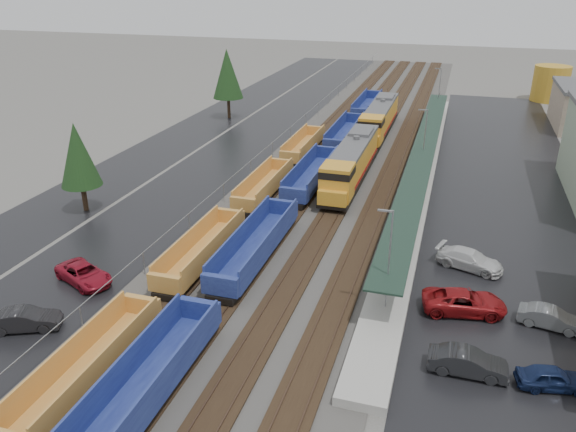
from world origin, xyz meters
name	(u,v)px	position (x,y,z in m)	size (l,w,h in m)	color
ballast_strip	(357,146)	(0.00, 60.00, 0.04)	(20.00, 160.00, 0.08)	#302D2B
trackbed	(357,145)	(0.00, 60.00, 0.16)	(14.60, 160.00, 0.22)	black
west_parking_lot	(254,138)	(-15.00, 60.00, 0.01)	(10.00, 160.00, 0.02)	black
west_road	(191,132)	(-25.00, 60.00, 0.01)	(9.00, 160.00, 0.02)	black
east_commuter_lot	(507,185)	(19.00, 50.00, 0.01)	(16.00, 100.00, 0.02)	black
station_platform	(421,171)	(9.50, 50.01, 0.73)	(3.00, 80.00, 8.00)	#9E9B93
chainlink_fence	(287,133)	(-9.50, 58.44, 1.61)	(0.08, 160.04, 2.02)	gray
distant_hills	(562,39)	(44.79, 210.68, 0.00)	(301.00, 140.00, 25.20)	#4A5643
tree_west_near	(78,155)	(-22.00, 30.00, 5.82)	(3.96, 3.96, 9.00)	#332316
tree_west_far	(227,74)	(-23.00, 70.00, 7.12)	(4.84, 4.84, 11.00)	#332316
locomotive_lead	(351,163)	(2.00, 45.30, 2.48)	(3.13, 20.63, 4.67)	black
locomotive_trail	(379,119)	(2.00, 66.30, 2.48)	(3.13, 20.63, 4.67)	black
well_string_yellow	(202,250)	(-6.00, 23.26, 1.16)	(2.62, 75.61, 2.32)	#CA8738
well_string_blue	(288,205)	(-2.00, 34.34, 1.24)	(2.86, 106.93, 2.54)	navy
storage_tank	(551,83)	(28.42, 99.39, 3.19)	(6.37, 6.37, 6.37)	#BF8E26
parked_car_west_b	(25,320)	(-13.38, 11.18, 0.76)	(4.59, 1.60, 1.51)	black
parked_car_west_c	(84,274)	(-13.40, 17.66, 0.73)	(5.22, 2.41, 1.45)	maroon
parked_car_east_a	(468,363)	(15.09, 15.17, 0.77)	(4.70, 1.64, 1.55)	black
parked_car_east_b	(464,302)	(14.76, 21.99, 0.81)	(5.82, 2.68, 1.62)	maroon
parked_car_east_c	(470,260)	(15.09, 28.73, 0.78)	(5.34, 2.17, 1.55)	silver
parked_car_east_d	(552,378)	(19.76, 15.28, 0.68)	(4.02, 1.62, 1.37)	#121E44
parked_car_east_e	(551,318)	(20.41, 21.76, 0.70)	(4.24, 1.48, 1.40)	#575A5C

